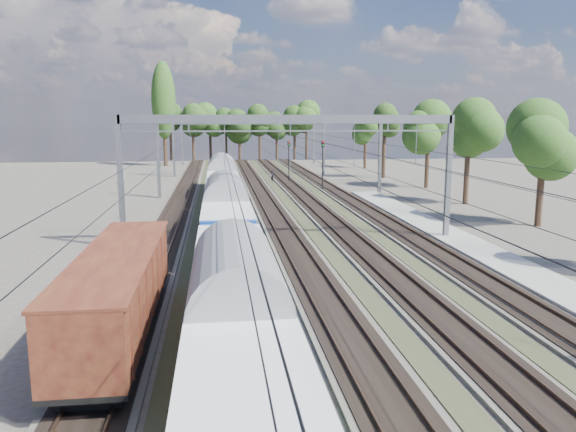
{
  "coord_description": "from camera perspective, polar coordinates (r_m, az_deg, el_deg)",
  "views": [
    {
      "loc": [
        -5.06,
        -8.56,
        8.75
      ],
      "look_at": [
        -0.76,
        25.32,
        2.8
      ],
      "focal_mm": 35.0,
      "sensor_mm": 36.0,
      "label": 1
    }
  ],
  "objects": [
    {
      "name": "worker",
      "position": [
        78.01,
        -1.6,
        4.04
      ],
      "size": [
        0.41,
        0.61,
        1.62
      ],
      "primitive_type": "imported",
      "rotation": [
        0.0,
        0.0,
        1.61
      ],
      "color": "black",
      "rests_on": "ground"
    },
    {
      "name": "emu_train",
      "position": [
        40.74,
        -6.36,
        1.33
      ],
      "size": [
        3.18,
        67.17,
        4.65
      ],
      "color": "black",
      "rests_on": "ground"
    },
    {
      "name": "signal_far",
      "position": [
        68.79,
        3.55,
        5.77
      ],
      "size": [
        0.41,
        0.38,
        6.07
      ],
      "rotation": [
        0.0,
        0.0,
        -0.2
      ],
      "color": "black",
      "rests_on": "ground"
    },
    {
      "name": "track_bed",
      "position": [
        54.49,
        -1.81,
        0.75
      ],
      "size": [
        21.0,
        130.0,
        0.34
      ],
      "color": "#47423A",
      "rests_on": "ground"
    },
    {
      "name": "catenary",
      "position": [
        61.53,
        -2.21,
        7.69
      ],
      "size": [
        25.65,
        130.0,
        9.0
      ],
      "color": "slate",
      "rests_on": "ground"
    },
    {
      "name": "signal_near",
      "position": [
        77.28,
        0.08,
        6.07
      ],
      "size": [
        0.35,
        0.32,
        5.69
      ],
      "rotation": [
        0.0,
        0.0,
        -0.01
      ],
      "color": "black",
      "rests_on": "ground"
    },
    {
      "name": "tree_belt",
      "position": [
        101.36,
        0.28,
        9.48
      ],
      "size": [
        40.29,
        101.83,
        11.48
      ],
      "color": "black",
      "rests_on": "ground"
    },
    {
      "name": "freight_boxcar",
      "position": [
        23.25,
        -16.8,
        -7.15
      ],
      "size": [
        2.78,
        13.41,
        3.46
      ],
      "color": "black",
      "rests_on": "ground"
    },
    {
      "name": "platform",
      "position": [
        34.36,
        22.94,
        -5.41
      ],
      "size": [
        3.0,
        70.0,
        0.3
      ],
      "primitive_type": "cube",
      "color": "gray",
      "rests_on": "ground"
    },
    {
      "name": "poplar",
      "position": [
        107.02,
        -12.53,
        11.34
      ],
      "size": [
        4.4,
        4.4,
        19.04
      ],
      "color": "black",
      "rests_on": "ground"
    }
  ]
}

